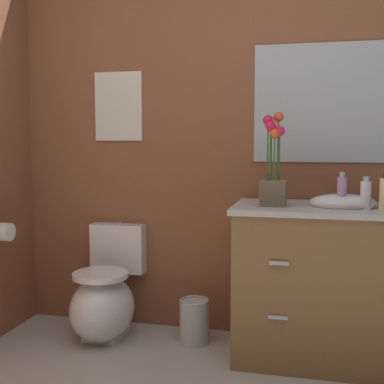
{
  "coord_description": "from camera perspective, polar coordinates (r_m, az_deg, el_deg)",
  "views": [
    {
      "loc": [
        0.4,
        -1.53,
        1.23
      ],
      "look_at": [
        -0.26,
        1.27,
        0.94
      ],
      "focal_mm": 47.51,
      "sensor_mm": 36.0,
      "label": 1
    }
  ],
  "objects": [
    {
      "name": "flower_vase",
      "position": [
        2.82,
        9.12,
        2.04
      ],
      "size": [
        0.14,
        0.14,
        0.51
      ],
      "color": "brown",
      "rests_on": "vanity_cabinet"
    },
    {
      "name": "wall_mirror",
      "position": [
        3.15,
        14.39,
        9.65
      ],
      "size": [
        0.8,
        0.01,
        0.7
      ],
      "primitive_type": "cube",
      "color": "#B2BCC6"
    },
    {
      "name": "wall_poster",
      "position": [
        3.38,
        -8.27,
        9.49
      ],
      "size": [
        0.32,
        0.01,
        0.44
      ],
      "primitive_type": "cube",
      "color": "silver"
    },
    {
      "name": "toilet_paper_roll",
      "position": [
        3.28,
        -20.5,
        -4.21
      ],
      "size": [
        0.11,
        0.11,
        0.11
      ],
      "primitive_type": "cylinder",
      "rotation": [
        0.0,
        1.57,
        0.0
      ],
      "color": "white"
    },
    {
      "name": "hand_wash_bottle",
      "position": [
        2.79,
        18.92,
        -0.27
      ],
      "size": [
        0.06,
        0.06,
        0.17
      ],
      "color": "white",
      "rests_on": "vanity_cabinet"
    },
    {
      "name": "trash_bin",
      "position": [
        3.18,
        0.27,
        -14.29
      ],
      "size": [
        0.18,
        0.18,
        0.27
      ],
      "color": "#B7B7BC",
      "rests_on": "ground_plane"
    },
    {
      "name": "toilet",
      "position": [
        3.28,
        -9.71,
        -11.76
      ],
      "size": [
        0.38,
        0.59,
        0.69
      ],
      "color": "white",
      "rests_on": "ground_plane"
    },
    {
      "name": "vanity_cabinet",
      "position": [
        2.95,
        14.03,
        -9.72
      ],
      "size": [
        0.94,
        0.56,
        1.05
      ],
      "color": "brown",
      "rests_on": "ground_plane"
    },
    {
      "name": "soap_bottle",
      "position": [
        2.81,
        16.47,
        0.02
      ],
      "size": [
        0.05,
        0.05,
        0.19
      ],
      "color": "#B28CBF",
      "rests_on": "vanity_cabinet"
    },
    {
      "name": "wall_back",
      "position": [
        3.18,
        9.83,
        6.1
      ],
      "size": [
        4.61,
        0.05,
        2.5
      ],
      "primitive_type": "cube",
      "color": "brown",
      "rests_on": "ground_plane"
    }
  ]
}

